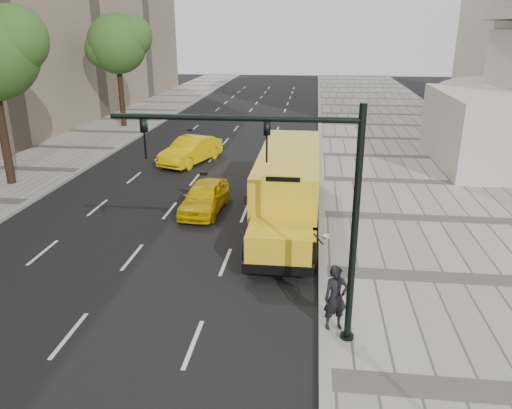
# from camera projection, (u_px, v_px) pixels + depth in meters

# --- Properties ---
(ground) EXTENTS (140.00, 140.00, 0.00)m
(ground) POSITION_uv_depth(u_px,v_px,m) (191.00, 211.00, 23.02)
(ground) COLOR black
(ground) RESTS_ON ground
(sidewalk_museum) EXTENTS (12.00, 140.00, 0.15)m
(sidewalk_museum) POSITION_uv_depth(u_px,v_px,m) (461.00, 221.00, 21.68)
(sidewalk_museum) COLOR #98958F
(sidewalk_museum) RESTS_ON ground
(curb_museum) EXTENTS (0.30, 140.00, 0.15)m
(curb_museum) POSITION_uv_depth(u_px,v_px,m) (322.00, 215.00, 22.33)
(curb_museum) COLOR gray
(curb_museum) RESTS_ON ground
(curb_far) EXTENTS (0.30, 140.00, 0.15)m
(curb_far) POSITION_uv_depth(u_px,v_px,m) (27.00, 203.00, 23.87)
(curb_far) COLOR gray
(curb_far) RESTS_ON ground
(tree_c) EXTENTS (5.30, 4.71, 9.12)m
(tree_c) POSITION_uv_depth(u_px,v_px,m) (118.00, 43.00, 40.02)
(tree_c) COLOR black
(tree_c) RESTS_ON ground
(school_bus) EXTENTS (2.96, 11.56, 3.19)m
(school_bus) POSITION_uv_depth(u_px,v_px,m) (289.00, 180.00, 21.62)
(school_bus) COLOR gold
(school_bus) RESTS_ON ground
(taxi_near) EXTENTS (1.91, 4.24, 1.41)m
(taxi_near) POSITION_uv_depth(u_px,v_px,m) (204.00, 197.00, 22.79)
(taxi_near) COLOR #E8BC01
(taxi_near) RESTS_ON ground
(taxi_far) EXTENTS (3.29, 5.23, 1.63)m
(taxi_far) POSITION_uv_depth(u_px,v_px,m) (191.00, 150.00, 30.91)
(taxi_far) COLOR #E8BC01
(taxi_far) RESTS_ON ground
(pedestrian) EXTENTS (0.79, 0.65, 1.87)m
(pedestrian) POSITION_uv_depth(u_px,v_px,m) (336.00, 298.00, 13.55)
(pedestrian) COLOR black
(pedestrian) RESTS_ON sidewalk_museum
(traffic_signal) EXTENTS (6.18, 0.36, 6.40)m
(traffic_signal) POSITION_uv_depth(u_px,v_px,m) (299.00, 197.00, 12.23)
(traffic_signal) COLOR black
(traffic_signal) RESTS_ON ground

